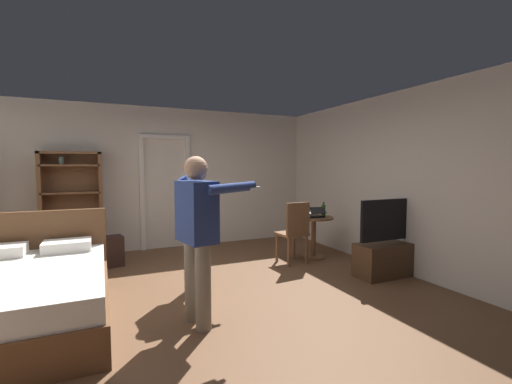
{
  "coord_description": "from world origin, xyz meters",
  "views": [
    {
      "loc": [
        -1.11,
        -3.78,
        1.55
      ],
      "look_at": [
        0.71,
        0.24,
        1.22
      ],
      "focal_mm": 23.94,
      "sensor_mm": 36.0,
      "label": 1
    }
  ],
  "objects_px": {
    "bookshelf": "(72,202)",
    "person_striped_shirt": "(199,218)",
    "tv_flatscreen": "(387,253)",
    "person_blue_shirt": "(198,228)",
    "wooden_chair": "(294,230)",
    "bed": "(24,297)",
    "bottle_on_table": "(324,211)",
    "suitcase_dark": "(101,253)",
    "laptop": "(313,214)",
    "side_table": "(314,230)"
  },
  "relations": [
    {
      "from": "bottle_on_table",
      "to": "person_blue_shirt",
      "type": "relative_size",
      "value": 0.15
    },
    {
      "from": "wooden_chair",
      "to": "person_striped_shirt",
      "type": "xyz_separation_m",
      "value": [
        -1.68,
        -0.54,
        0.37
      ]
    },
    {
      "from": "wooden_chair",
      "to": "suitcase_dark",
      "type": "distance_m",
      "value": 2.99
    },
    {
      "from": "bookshelf",
      "to": "tv_flatscreen",
      "type": "bearing_deg",
      "value": -34.62
    },
    {
      "from": "bookshelf",
      "to": "side_table",
      "type": "bearing_deg",
      "value": -23.37
    },
    {
      "from": "bookshelf",
      "to": "wooden_chair",
      "type": "relative_size",
      "value": 1.81
    },
    {
      "from": "bookshelf",
      "to": "tv_flatscreen",
      "type": "height_order",
      "value": "bookshelf"
    },
    {
      "from": "side_table",
      "to": "laptop",
      "type": "height_order",
      "value": "laptop"
    },
    {
      "from": "bookshelf",
      "to": "person_blue_shirt",
      "type": "height_order",
      "value": "bookshelf"
    },
    {
      "from": "tv_flatscreen",
      "to": "person_blue_shirt",
      "type": "xyz_separation_m",
      "value": [
        -2.82,
        -0.36,
        0.63
      ]
    },
    {
      "from": "side_table",
      "to": "person_blue_shirt",
      "type": "bearing_deg",
      "value": -146.41
    },
    {
      "from": "tv_flatscreen",
      "to": "laptop",
      "type": "bearing_deg",
      "value": 110.48
    },
    {
      "from": "suitcase_dark",
      "to": "bed",
      "type": "bearing_deg",
      "value": -122.25
    },
    {
      "from": "bed",
      "to": "tv_flatscreen",
      "type": "height_order",
      "value": "tv_flatscreen"
    },
    {
      "from": "person_striped_shirt",
      "to": "bottle_on_table",
      "type": "bearing_deg",
      "value": 15.89
    },
    {
      "from": "laptop",
      "to": "person_blue_shirt",
      "type": "xyz_separation_m",
      "value": [
        -2.38,
        -1.56,
        0.2
      ]
    },
    {
      "from": "laptop",
      "to": "wooden_chair",
      "type": "distance_m",
      "value": 0.53
    },
    {
      "from": "bed",
      "to": "person_striped_shirt",
      "type": "relative_size",
      "value": 1.3
    },
    {
      "from": "bookshelf",
      "to": "side_table",
      "type": "distance_m",
      "value": 4.06
    },
    {
      "from": "tv_flatscreen",
      "to": "suitcase_dark",
      "type": "relative_size",
      "value": 1.78
    },
    {
      "from": "person_blue_shirt",
      "to": "wooden_chair",
      "type": "bearing_deg",
      "value": 36.26
    },
    {
      "from": "tv_flatscreen",
      "to": "person_striped_shirt",
      "type": "distance_m",
      "value": 2.7
    },
    {
      "from": "wooden_chair",
      "to": "person_blue_shirt",
      "type": "bearing_deg",
      "value": -143.74
    },
    {
      "from": "bottle_on_table",
      "to": "person_striped_shirt",
      "type": "distance_m",
      "value": 2.4
    },
    {
      "from": "bookshelf",
      "to": "person_striped_shirt",
      "type": "distance_m",
      "value": 2.8
    },
    {
      "from": "bookshelf",
      "to": "person_blue_shirt",
      "type": "relative_size",
      "value": 1.09
    },
    {
      "from": "wooden_chair",
      "to": "person_striped_shirt",
      "type": "relative_size",
      "value": 0.63
    },
    {
      "from": "person_blue_shirt",
      "to": "person_striped_shirt",
      "type": "distance_m",
      "value": 0.9
    },
    {
      "from": "tv_flatscreen",
      "to": "side_table",
      "type": "xyz_separation_m",
      "value": [
        -0.41,
        1.24,
        0.15
      ]
    },
    {
      "from": "person_blue_shirt",
      "to": "suitcase_dark",
      "type": "distance_m",
      "value": 2.7
    },
    {
      "from": "tv_flatscreen",
      "to": "person_blue_shirt",
      "type": "distance_m",
      "value": 2.92
    },
    {
      "from": "bed",
      "to": "suitcase_dark",
      "type": "height_order",
      "value": "bed"
    },
    {
      "from": "bed",
      "to": "laptop",
      "type": "bearing_deg",
      "value": 13.44
    },
    {
      "from": "bookshelf",
      "to": "person_striped_shirt",
      "type": "bearing_deg",
      "value": -56.73
    },
    {
      "from": "bed",
      "to": "person_blue_shirt",
      "type": "bearing_deg",
      "value": -21.98
    },
    {
      "from": "bottle_on_table",
      "to": "person_blue_shirt",
      "type": "bearing_deg",
      "value": -149.19
    },
    {
      "from": "bookshelf",
      "to": "bottle_on_table",
      "type": "bearing_deg",
      "value": -23.62
    },
    {
      "from": "person_blue_shirt",
      "to": "person_striped_shirt",
      "type": "relative_size",
      "value": 1.04
    },
    {
      "from": "bookshelf",
      "to": "side_table",
      "type": "relative_size",
      "value": 2.55
    },
    {
      "from": "laptop",
      "to": "suitcase_dark",
      "type": "bearing_deg",
      "value": 164.72
    },
    {
      "from": "side_table",
      "to": "suitcase_dark",
      "type": "xyz_separation_m",
      "value": [
        -3.28,
        0.84,
        -0.24
      ]
    },
    {
      "from": "suitcase_dark",
      "to": "bottle_on_table",
      "type": "bearing_deg",
      "value": -27.06
    },
    {
      "from": "wooden_chair",
      "to": "suitcase_dark",
      "type": "bearing_deg",
      "value": 159.57
    },
    {
      "from": "person_blue_shirt",
      "to": "bookshelf",
      "type": "bearing_deg",
      "value": 111.91
    },
    {
      "from": "bottle_on_table",
      "to": "wooden_chair",
      "type": "relative_size",
      "value": 0.25
    },
    {
      "from": "bed",
      "to": "wooden_chair",
      "type": "relative_size",
      "value": 2.07
    },
    {
      "from": "person_blue_shirt",
      "to": "bottle_on_table",
      "type": "bearing_deg",
      "value": 30.81
    },
    {
      "from": "laptop",
      "to": "side_table",
      "type": "bearing_deg",
      "value": 49.98
    },
    {
      "from": "bed",
      "to": "bottle_on_table",
      "type": "bearing_deg",
      "value": 12.39
    },
    {
      "from": "side_table",
      "to": "laptop",
      "type": "xyz_separation_m",
      "value": [
        -0.04,
        -0.04,
        0.28
      ]
    }
  ]
}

